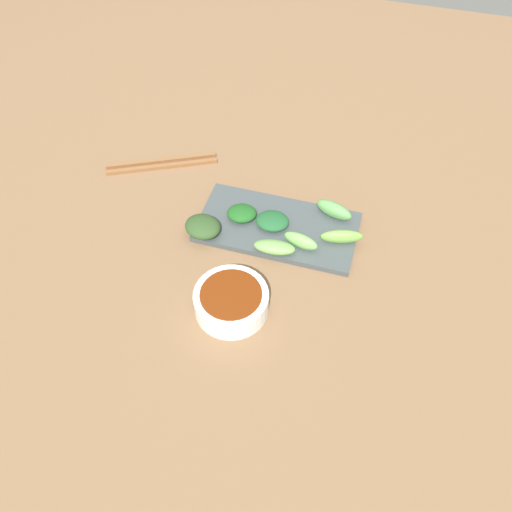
% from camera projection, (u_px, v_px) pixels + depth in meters
% --- Properties ---
extents(tabletop, '(2.10, 2.10, 0.02)m').
position_uv_depth(tabletop, '(261.00, 262.00, 0.98)').
color(tabletop, brown).
rests_on(tabletop, ground).
extents(sauce_bowl, '(0.12, 0.12, 0.04)m').
position_uv_depth(sauce_bowl, '(231.00, 301.00, 0.88)').
color(sauce_bowl, white).
rests_on(sauce_bowl, tabletop).
extents(serving_plate, '(0.15, 0.30, 0.01)m').
position_uv_depth(serving_plate, '(278.00, 227.00, 1.01)').
color(serving_plate, '#434C4E').
rests_on(serving_plate, tabletop).
extents(broccoli_leafy_0, '(0.06, 0.07, 0.02)m').
position_uv_depth(broccoli_leafy_0, '(275.00, 221.00, 1.00)').
color(broccoli_leafy_0, '#20592E').
rests_on(broccoli_leafy_0, serving_plate).
extents(broccoli_stalk_1, '(0.04, 0.08, 0.02)m').
position_uv_depth(broccoli_stalk_1, '(274.00, 247.00, 0.96)').
color(broccoli_stalk_1, '#6FA053').
rests_on(broccoli_stalk_1, serving_plate).
extents(broccoli_leafy_2, '(0.06, 0.07, 0.02)m').
position_uv_depth(broccoli_leafy_2, '(242.00, 213.00, 1.01)').
color(broccoli_leafy_2, '#1E581F').
rests_on(broccoli_leafy_2, serving_plate).
extents(broccoli_stalk_3, '(0.05, 0.08, 0.03)m').
position_uv_depth(broccoli_stalk_3, '(334.00, 210.00, 1.01)').
color(broccoli_stalk_3, '#5F9E54').
rests_on(broccoli_stalk_3, serving_plate).
extents(broccoli_stalk_4, '(0.04, 0.07, 0.03)m').
position_uv_depth(broccoli_stalk_4, '(301.00, 241.00, 0.96)').
color(broccoli_stalk_4, '#74B759').
rests_on(broccoli_stalk_4, serving_plate).
extents(broccoli_leafy_5, '(0.07, 0.08, 0.03)m').
position_uv_depth(broccoli_leafy_5, '(203.00, 227.00, 0.98)').
color(broccoli_leafy_5, '#2E4B24').
rests_on(broccoli_leafy_5, serving_plate).
extents(broccoli_stalk_6, '(0.04, 0.08, 0.03)m').
position_uv_depth(broccoli_stalk_6, '(342.00, 237.00, 0.97)').
color(broccoli_stalk_6, '#71AD46').
rests_on(broccoli_stalk_6, serving_plate).
extents(chopsticks, '(0.13, 0.22, 0.01)m').
position_uv_depth(chopsticks, '(162.00, 164.00, 1.13)').
color(chopsticks, brown).
rests_on(chopsticks, tabletop).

